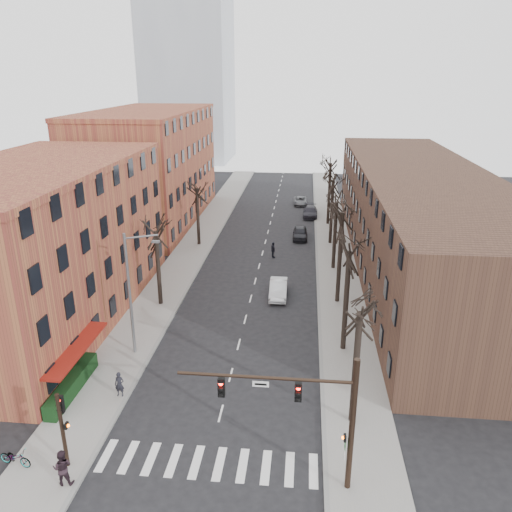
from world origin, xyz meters
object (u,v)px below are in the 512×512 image
(parked_car_mid, at_px, (310,212))
(pedestrian_a, at_px, (119,384))
(silver_sedan, at_px, (278,289))
(parked_car_near, at_px, (300,233))
(bicycle, at_px, (15,457))

(parked_car_mid, distance_m, pedestrian_a, 44.28)
(silver_sedan, distance_m, pedestrian_a, 18.15)
(pedestrian_a, bearing_deg, silver_sedan, 60.44)
(parked_car_mid, bearing_deg, pedestrian_a, -104.25)
(parked_car_near, bearing_deg, pedestrian_a, -107.80)
(silver_sedan, bearing_deg, pedestrian_a, -120.20)
(parked_car_near, height_order, parked_car_mid, parked_car_near)
(silver_sedan, bearing_deg, parked_car_mid, 82.67)
(parked_car_mid, height_order, pedestrian_a, pedestrian_a)
(pedestrian_a, distance_m, bicycle, 6.95)
(parked_car_near, xyz_separation_m, pedestrian_a, (-10.46, -32.73, 0.23))
(silver_sedan, xyz_separation_m, pedestrian_a, (-8.81, -15.87, 0.23))
(silver_sedan, xyz_separation_m, bicycle, (-12.01, -22.03, -0.10))
(silver_sedan, xyz_separation_m, parked_car_mid, (2.89, 26.84, -0.03))
(parked_car_near, relative_size, bicycle, 2.36)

